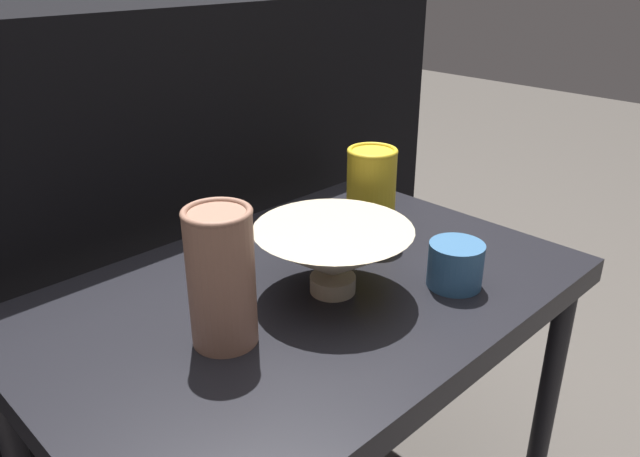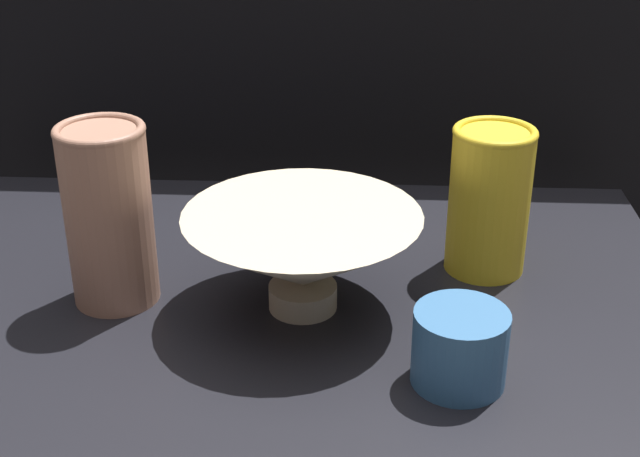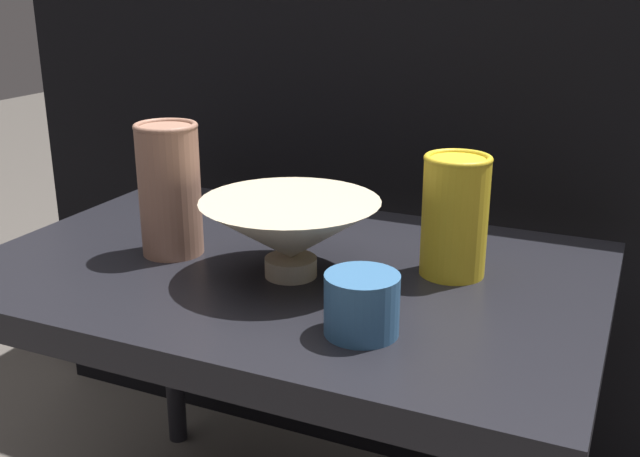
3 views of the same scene
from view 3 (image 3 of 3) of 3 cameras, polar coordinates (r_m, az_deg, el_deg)
The scene contains 6 objects.
table at distance 1.01m, azimuth -2.48°, elevation -5.47°, with size 0.81×0.54×0.52m.
couch_backdrop at distance 1.55m, azimuth 7.48°, elevation 2.09°, with size 1.46×0.50×0.89m.
bowl at distance 0.93m, azimuth -2.28°, elevation -0.16°, with size 0.23×0.23×0.10m.
vase_textured_left at distance 1.02m, azimuth -11.39°, elevation 3.05°, with size 0.08×0.08×0.18m.
vase_colorful_right at distance 0.95m, azimuth 10.24°, elevation 1.07°, with size 0.08×0.08×0.16m.
cup at distance 0.80m, azimuth 3.20°, elevation -5.78°, with size 0.08×0.08×0.07m.
Camera 3 is at (0.42, -0.82, 0.89)m, focal length 42.00 mm.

